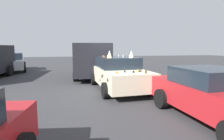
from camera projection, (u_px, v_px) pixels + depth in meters
ground_plane at (118, 89)px, 8.59m from camera, size 60.00×60.00×0.00m
art_car_decorated at (118, 73)px, 8.56m from camera, size 4.43×2.23×1.78m
parked_van_near_right at (96, 58)px, 12.05m from camera, size 5.51×2.98×2.13m
parked_sedan_behind_right at (216, 95)px, 4.92m from camera, size 4.27×2.09×1.36m
parked_sedan_behind_left at (12, 62)px, 15.04m from camera, size 4.65×2.64×1.44m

